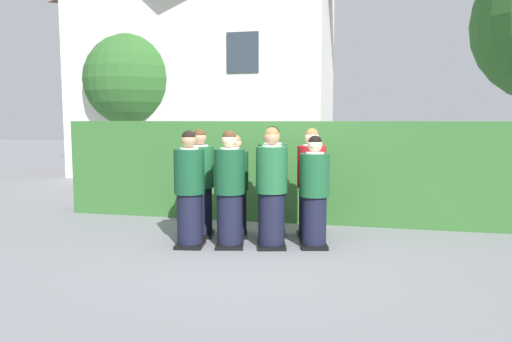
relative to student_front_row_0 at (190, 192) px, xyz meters
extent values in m
plane|color=slate|center=(0.85, 0.18, -0.79)|extent=(60.00, 60.00, 0.00)
cylinder|color=black|center=(0.00, 0.00, -0.41)|extent=(0.36, 0.36, 0.76)
cube|color=black|center=(0.00, 0.00, -0.76)|extent=(0.45, 0.53, 0.05)
cylinder|color=#144728|center=(0.00, 0.00, 0.29)|extent=(0.43, 0.43, 0.63)
cylinder|color=white|center=(0.00, 0.00, 0.60)|extent=(0.27, 0.27, 0.03)
cube|color=gold|center=(-0.03, 0.20, 0.41)|extent=(0.04, 0.02, 0.28)
sphere|color=tan|center=(0.00, 0.00, 0.73)|extent=(0.21, 0.21, 0.21)
sphere|color=black|center=(0.00, 0.00, 0.76)|extent=(0.20, 0.20, 0.20)
cube|color=white|center=(-0.04, 0.27, 0.19)|extent=(0.15, 0.03, 0.20)
cylinder|color=black|center=(0.56, 0.11, -0.41)|extent=(0.36, 0.36, 0.76)
cube|color=black|center=(0.56, 0.11, -0.76)|extent=(0.48, 0.55, 0.05)
cylinder|color=#144728|center=(0.56, 0.11, 0.29)|extent=(0.43, 0.43, 0.63)
cylinder|color=white|center=(0.56, 0.11, 0.61)|extent=(0.27, 0.27, 0.03)
cube|color=navy|center=(0.51, 0.31, 0.41)|extent=(0.04, 0.02, 0.28)
sphere|color=beige|center=(0.56, 0.11, 0.73)|extent=(0.21, 0.21, 0.21)
sphere|color=#472D19|center=(0.56, 0.11, 0.77)|extent=(0.20, 0.20, 0.20)
cylinder|color=black|center=(1.14, 0.22, -0.40)|extent=(0.37, 0.37, 0.78)
cube|color=black|center=(1.14, 0.22, -0.76)|extent=(0.50, 0.57, 0.05)
cylinder|color=#1E5B33|center=(1.14, 0.22, 0.31)|extent=(0.44, 0.44, 0.64)
cylinder|color=white|center=(1.14, 0.22, 0.64)|extent=(0.27, 0.27, 0.03)
cube|color=navy|center=(1.08, 0.43, 0.44)|extent=(0.04, 0.02, 0.28)
sphere|color=tan|center=(1.14, 0.22, 0.77)|extent=(0.22, 0.22, 0.22)
sphere|color=olive|center=(1.14, 0.22, 0.81)|extent=(0.20, 0.20, 0.20)
cube|color=white|center=(1.07, 0.50, 0.22)|extent=(0.15, 0.04, 0.20)
cylinder|color=black|center=(1.72, 0.36, -0.42)|extent=(0.35, 0.35, 0.73)
cube|color=black|center=(1.72, 0.36, -0.76)|extent=(0.46, 0.52, 0.05)
cylinder|color=#19512D|center=(1.72, 0.36, 0.24)|extent=(0.41, 0.41, 0.60)
cylinder|color=white|center=(1.72, 0.36, 0.55)|extent=(0.25, 0.25, 0.03)
cube|color=gold|center=(1.68, 0.55, 0.36)|extent=(0.04, 0.02, 0.26)
sphere|color=beige|center=(1.72, 0.36, 0.66)|extent=(0.21, 0.21, 0.21)
sphere|color=black|center=(1.72, 0.36, 0.70)|extent=(0.19, 0.19, 0.19)
cylinder|color=black|center=(-0.07, 0.62, -0.40)|extent=(0.36, 0.36, 0.76)
cube|color=black|center=(-0.07, 0.62, -0.76)|extent=(0.47, 0.54, 0.05)
cylinder|color=#1E5B33|center=(-0.07, 0.62, 0.29)|extent=(0.43, 0.43, 0.63)
cylinder|color=white|center=(-0.07, 0.62, 0.61)|extent=(0.27, 0.27, 0.03)
cube|color=#236038|center=(-0.11, 0.82, 0.42)|extent=(0.04, 0.02, 0.28)
sphere|color=tan|center=(-0.07, 0.62, 0.73)|extent=(0.22, 0.22, 0.22)
sphere|color=#472D19|center=(-0.07, 0.62, 0.77)|extent=(0.20, 0.20, 0.20)
cylinder|color=black|center=(0.47, 0.72, -0.43)|extent=(0.34, 0.34, 0.72)
cube|color=black|center=(0.47, 0.72, -0.76)|extent=(0.45, 0.52, 0.05)
cylinder|color=#144728|center=(0.47, 0.72, 0.23)|extent=(0.41, 0.41, 0.60)
cylinder|color=white|center=(0.47, 0.72, 0.54)|extent=(0.25, 0.25, 0.03)
cube|color=navy|center=(0.42, 0.91, 0.35)|extent=(0.04, 0.02, 0.26)
sphere|color=tan|center=(0.47, 0.72, 0.65)|extent=(0.20, 0.20, 0.20)
sphere|color=olive|center=(0.47, 0.72, 0.69)|extent=(0.19, 0.19, 0.19)
cylinder|color=black|center=(1.03, 0.84, -0.40)|extent=(0.37, 0.37, 0.78)
cube|color=black|center=(1.03, 0.84, -0.76)|extent=(0.46, 0.54, 0.05)
cylinder|color=#1E5B33|center=(1.03, 0.84, 0.32)|extent=(0.44, 0.44, 0.65)
cylinder|color=white|center=(1.03, 0.84, 0.65)|extent=(0.27, 0.27, 0.03)
cube|color=#236038|center=(0.99, 1.04, 0.45)|extent=(0.04, 0.02, 0.28)
sphere|color=tan|center=(1.03, 0.84, 0.77)|extent=(0.22, 0.22, 0.22)
sphere|color=black|center=(1.03, 0.84, 0.81)|extent=(0.20, 0.20, 0.20)
cylinder|color=black|center=(1.61, 0.94, -0.40)|extent=(0.37, 0.37, 0.77)
cube|color=black|center=(1.61, 0.94, -0.76)|extent=(0.50, 0.56, 0.05)
cylinder|color=#AD191E|center=(1.61, 0.94, 0.30)|extent=(0.43, 0.43, 0.63)
cylinder|color=white|center=(1.61, 0.94, 0.62)|extent=(0.27, 0.27, 0.03)
cube|color=navy|center=(1.56, 1.13, 0.43)|extent=(0.04, 0.02, 0.28)
sphere|color=beige|center=(1.61, 0.94, 0.75)|extent=(0.22, 0.22, 0.22)
sphere|color=olive|center=(1.61, 0.94, 0.78)|extent=(0.20, 0.20, 0.20)
cube|color=#33662D|center=(0.85, 2.18, 0.10)|extent=(7.87, 0.70, 1.76)
cube|color=silver|center=(-2.74, 8.93, 2.13)|extent=(7.80, 4.35, 5.83)
cube|color=#2D3842|center=(-4.50, 6.74, 2.83)|extent=(0.90, 0.04, 1.10)
cube|color=#2D3842|center=(-0.99, 6.74, 2.83)|extent=(0.90, 0.04, 1.10)
cylinder|color=brown|center=(-4.55, 7.06, 0.06)|extent=(0.24, 0.24, 1.69)
sphere|color=#2D6028|center=(-4.55, 7.06, 2.17)|extent=(2.71, 2.71, 2.71)
camera|label=1|loc=(2.46, -6.40, 1.02)|focal=34.16mm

